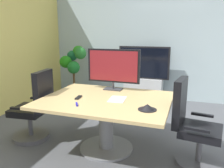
{
  "coord_description": "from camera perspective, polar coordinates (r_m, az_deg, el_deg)",
  "views": [
    {
      "loc": [
        0.94,
        -2.79,
        1.65
      ],
      "look_at": [
        -0.14,
        0.31,
        0.9
      ],
      "focal_mm": 37.0,
      "sensor_mm": 36.0,
      "label": 1
    }
  ],
  "objects": [
    {
      "name": "conference_phone",
      "position": [
        2.75,
        8.72,
        -5.71
      ],
      "size": [
        0.22,
        0.22,
        0.07
      ],
      "color": "black",
      "rests_on": "conference_table"
    },
    {
      "name": "wall_display_unit",
      "position": [
        5.62,
        7.76,
        0.33
      ],
      "size": [
        1.2,
        0.36,
        1.31
      ],
      "color": "#B7BABC",
      "rests_on": "ground"
    },
    {
      "name": "wall_back_glass_partition",
      "position": [
        5.81,
        10.03,
        11.16
      ],
      "size": [
        5.3,
        0.1,
        2.99
      ],
      "primitive_type": "cube",
      "color": "#9EB2B7",
      "rests_on": "ground"
    },
    {
      "name": "ground_plane",
      "position": [
        3.38,
        0.52,
        -16.42
      ],
      "size": [
        6.89,
        6.89,
        0.0
      ],
      "primitive_type": "plane",
      "color": "#515459"
    },
    {
      "name": "office_chair_left",
      "position": [
        3.76,
        -18.54,
        -6.37
      ],
      "size": [
        0.62,
        0.6,
        1.09
      ],
      "rotation": [
        0.0,
        0.0,
        -1.46
      ],
      "color": "#4C4C51",
      "rests_on": "ground"
    },
    {
      "name": "conference_table",
      "position": [
        3.23,
        -1.46,
        -6.72
      ],
      "size": [
        1.73,
        1.37,
        0.75
      ],
      "color": "tan",
      "rests_on": "ground"
    },
    {
      "name": "office_chair_right",
      "position": [
        3.09,
        19.27,
        -10.64
      ],
      "size": [
        0.62,
        0.6,
        1.09
      ],
      "rotation": [
        0.0,
        0.0,
        1.43
      ],
      "color": "#4C4C51",
      "rests_on": "ground"
    },
    {
      "name": "paper_notepad",
      "position": [
        3.13,
        1.32,
        -3.78
      ],
      "size": [
        0.24,
        0.32,
        0.01
      ],
      "primitive_type": "cube",
      "rotation": [
        0.0,
        0.0,
        0.09
      ],
      "color": "white",
      "rests_on": "conference_table"
    },
    {
      "name": "remote_control",
      "position": [
        3.23,
        -8.3,
        -3.3
      ],
      "size": [
        0.07,
        0.18,
        0.02
      ],
      "primitive_type": "cube",
      "rotation": [
        0.0,
        0.0,
        0.13
      ],
      "color": "black",
      "rests_on": "conference_table"
    },
    {
      "name": "tv_monitor",
      "position": [
        3.6,
        0.35,
        4.22
      ],
      "size": [
        0.84,
        0.18,
        0.64
      ],
      "color": "#333338",
      "rests_on": "conference_table"
    },
    {
      "name": "whiteboard_marker",
      "position": [
        2.93,
        -8.7,
        -4.96
      ],
      "size": [
        0.09,
        0.12,
        0.02
      ],
      "primitive_type": "cube",
      "rotation": [
        0.0,
        0.0,
        -1.01
      ],
      "color": "#1919A5",
      "rests_on": "conference_table"
    },
    {
      "name": "potted_plant",
      "position": [
        5.84,
        -9.36,
        4.41
      ],
      "size": [
        0.66,
        0.65,
        1.3
      ],
      "color": "brown",
      "rests_on": "ground"
    }
  ]
}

